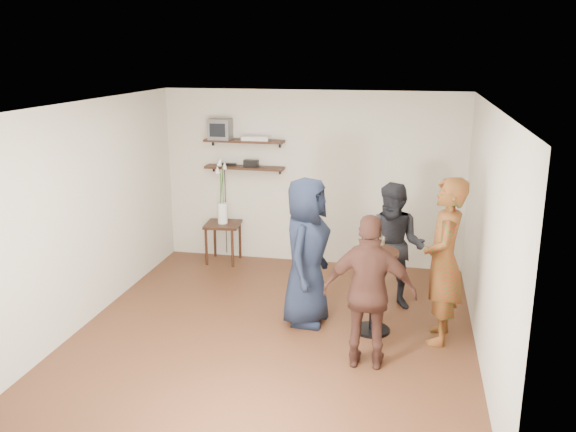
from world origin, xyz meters
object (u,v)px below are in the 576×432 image
object	(u,v)px
person_navy	(306,252)
side_table	(223,230)
crt_monitor	(220,129)
person_dark	(394,246)
person_plaid	(444,261)
person_brown	(370,293)
dvd_deck	(256,138)
drinks_table	(374,280)
radio	(251,163)

from	to	relation	value
person_navy	side_table	bearing A→B (deg)	48.58
crt_monitor	person_navy	world-z (taller)	crt_monitor
person_dark	person_navy	xyz separation A→B (m)	(-0.99, -0.67, 0.09)
person_plaid	person_dark	world-z (taller)	person_plaid
person_dark	person_brown	size ratio (longest dim) A/B	0.99
crt_monitor	side_table	xyz separation A→B (m)	(0.05, -0.17, -1.51)
person_dark	crt_monitor	bearing A→B (deg)	166.95
crt_monitor	dvd_deck	world-z (taller)	crt_monitor
drinks_table	person_dark	bearing A→B (deg)	75.88
dvd_deck	side_table	size ratio (longest dim) A/B	0.65
side_table	drinks_table	distance (m)	3.12
drinks_table	crt_monitor	bearing A→B (deg)	138.94
radio	person_dark	bearing A→B (deg)	-31.85
person_dark	person_brown	world-z (taller)	person_brown
radio	drinks_table	bearing A→B (deg)	-47.00
person_dark	person_navy	world-z (taller)	person_navy
dvd_deck	radio	xyz separation A→B (m)	(-0.09, 0.00, -0.38)
side_table	person_dark	size ratio (longest dim) A/B	0.39
side_table	person_navy	size ratio (longest dim) A/B	0.35
drinks_table	person_navy	size ratio (longest dim) A/B	0.56
person_dark	radio	bearing A→B (deg)	162.27
radio	person_navy	size ratio (longest dim) A/B	0.12
dvd_deck	person_dark	bearing A→B (deg)	-32.89
side_table	person_brown	size ratio (longest dim) A/B	0.38
dvd_deck	person_brown	bearing A→B (deg)	-56.92
radio	person_navy	world-z (taller)	person_navy
dvd_deck	drinks_table	distance (m)	3.14
person_plaid	person_navy	world-z (taller)	person_plaid
dvd_deck	person_navy	bearing A→B (deg)	-61.29
side_table	person_plaid	distance (m)	3.78
radio	person_plaid	bearing A→B (deg)	-38.65
drinks_table	person_brown	distance (m)	0.82
person_brown	drinks_table	bearing A→B (deg)	-90.00
radio	drinks_table	distance (m)	3.06
side_table	person_plaid	bearing A→B (deg)	-32.62
person_dark	person_brown	bearing A→B (deg)	-82.69
person_navy	person_plaid	bearing A→B (deg)	-88.31
drinks_table	person_dark	distance (m)	0.82
side_table	person_dark	world-z (taller)	person_dark
dvd_deck	radio	size ratio (longest dim) A/B	1.82
dvd_deck	side_table	xyz separation A→B (m)	(-0.50, -0.17, -1.39)
dvd_deck	drinks_table	bearing A→B (deg)	-48.26
crt_monitor	side_table	distance (m)	1.52
drinks_table	person_plaid	size ratio (longest dim) A/B	0.53
person_navy	drinks_table	bearing A→B (deg)	-90.00
radio	person_navy	bearing A→B (deg)	-59.45
person_brown	crt_monitor	bearing A→B (deg)	-50.57
drinks_table	person_brown	bearing A→B (deg)	-89.49
dvd_deck	person_navy	size ratio (longest dim) A/B	0.23
person_dark	person_brown	distance (m)	1.60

